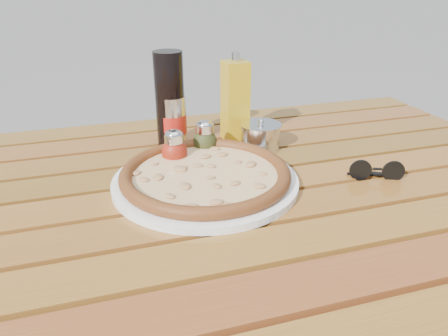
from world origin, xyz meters
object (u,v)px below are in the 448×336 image
object	(u,v)px
sunglasses	(376,171)
parmesan_tin	(261,136)
dark_bottle	(170,100)
soda_can	(172,122)
olive_oil_cruet	(235,101)
plate	(205,181)
pizza	(205,174)
table	(227,220)
oregano_shaker	(205,139)
pepper_shaker	(174,149)

from	to	relation	value
sunglasses	parmesan_tin	bearing A→B (deg)	148.45
dark_bottle	soda_can	xyz separation A→B (m)	(0.00, -0.00, -0.05)
olive_oil_cruet	parmesan_tin	xyz separation A→B (m)	(0.04, -0.07, -0.07)
plate	sunglasses	world-z (taller)	sunglasses
pizza	dark_bottle	distance (m)	0.24
table	soda_can	xyz separation A→B (m)	(-0.06, 0.24, 0.13)
table	parmesan_tin	size ratio (longest dim) A/B	13.73
table	sunglasses	xyz separation A→B (m)	(0.30, -0.06, 0.09)
oregano_shaker	parmesan_tin	world-z (taller)	oregano_shaker
dark_bottle	olive_oil_cruet	bearing A→B (deg)	-1.71
soda_can	parmesan_tin	size ratio (longest dim) A/B	1.18
oregano_shaker	pepper_shaker	bearing A→B (deg)	-152.98
pizza	sunglasses	size ratio (longest dim) A/B	3.44
pepper_shaker	parmesan_tin	xyz separation A→B (m)	(0.21, 0.04, -0.01)
oregano_shaker	parmesan_tin	size ratio (longest dim) A/B	0.80
plate	oregano_shaker	xyz separation A→B (m)	(0.04, 0.14, 0.03)
pepper_shaker	table	bearing A→B (deg)	-58.38
table	pepper_shaker	bearing A→B (deg)	121.62
dark_bottle	sunglasses	size ratio (longest dim) A/B	2.01
dark_bottle	plate	bearing A→B (deg)	-84.32
plate	oregano_shaker	world-z (taller)	oregano_shaker
soda_can	table	bearing A→B (deg)	-76.53
table	dark_bottle	world-z (taller)	dark_bottle
pizza	olive_oil_cruet	distance (m)	0.27
oregano_shaker	dark_bottle	xyz separation A→B (m)	(-0.06, 0.08, 0.07)
dark_bottle	sunglasses	world-z (taller)	dark_bottle
table	olive_oil_cruet	size ratio (longest dim) A/B	6.67
sunglasses	plate	bearing A→B (deg)	-170.61
parmesan_tin	sunglasses	distance (m)	0.27
dark_bottle	olive_oil_cruet	world-z (taller)	dark_bottle
parmesan_tin	oregano_shaker	bearing A→B (deg)	-179.89
pizza	pepper_shaker	bearing A→B (deg)	110.20
soda_can	olive_oil_cruet	distance (m)	0.16
olive_oil_cruet	parmesan_tin	size ratio (longest dim) A/B	2.06
table	olive_oil_cruet	world-z (taller)	olive_oil_cruet
plate	parmesan_tin	world-z (taller)	parmesan_tin
pepper_shaker	dark_bottle	distance (m)	0.14
pepper_shaker	parmesan_tin	world-z (taller)	pepper_shaker
table	sunglasses	size ratio (longest dim) A/B	12.78
pepper_shaker	soda_can	xyz separation A→B (m)	(0.02, 0.12, 0.02)
soda_can	olive_oil_cruet	bearing A→B (deg)	-1.12
pizza	parmesan_tin	distance (m)	0.22
soda_can	plate	bearing A→B (deg)	-84.92
oregano_shaker	parmesan_tin	xyz separation A→B (m)	(0.13, 0.00, -0.01)
dark_bottle	parmesan_tin	distance (m)	0.22
sunglasses	table	bearing A→B (deg)	-168.59
table	pizza	bearing A→B (deg)	153.11
dark_bottle	table	bearing A→B (deg)	-76.07
plate	dark_bottle	world-z (taller)	dark_bottle
pepper_shaker	soda_can	bearing A→B (deg)	80.68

